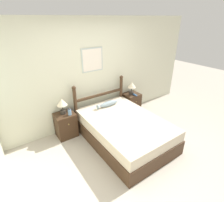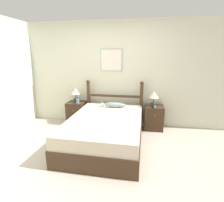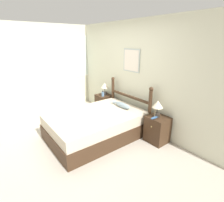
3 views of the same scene
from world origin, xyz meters
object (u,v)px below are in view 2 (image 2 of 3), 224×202
bed (106,130)px  bottle (78,100)px  table_lamp_left (76,92)px  model_boat (155,107)px  fish_pillow (114,105)px  table_lamp_right (154,96)px  nightstand_left (77,113)px  nightstand_right (154,118)px

bed → bottle: bottle is taller
table_lamp_left → model_boat: bearing=-4.7°
table_lamp_left → fish_pillow: bearing=-13.1°
bottle → model_boat: 1.87m
table_lamp_right → table_lamp_left: bearing=178.3°
nightstand_left → model_boat: model_boat is taller
nightstand_left → nightstand_right: size_ratio=1.00×
nightstand_right → table_lamp_left: 2.05m
bed → table_lamp_left: table_lamp_left is taller
nightstand_left → bottle: bottle is taller
table_lamp_right → fish_pillow: size_ratio=0.63×
model_boat → fish_pillow: 0.94m
bed → bottle: size_ratio=11.92×
nightstand_right → model_boat: model_boat is taller
bottle → nightstand_left: bearing=131.8°
table_lamp_left → fish_pillow: 1.08m
model_boat → nightstand_right: bearing=88.1°
bed → fish_pillow: size_ratio=3.64×
bed → nightstand_right: (0.98, 0.91, 0.01)m
nightstand_left → table_lamp_right: size_ratio=1.59×
bottle → fish_pillow: (0.94, -0.10, -0.04)m
bottle → model_boat: bearing=-0.7°
table_lamp_right → model_boat: size_ratio=1.67×
bed → fish_pillow: (0.04, 0.71, 0.34)m
nightstand_left → fish_pillow: size_ratio=1.00×
bed → table_lamp_right: 1.41m
model_boat → bottle: bearing=179.3°
bed → table_lamp_right: table_lamp_right is taller
nightstand_left → bottle: 0.39m
model_boat → bed: bearing=-141.4°
fish_pillow → table_lamp_left: bearing=166.9°
nightstand_left → bed: bearing=-42.7°
bed → nightstand_left: 1.34m
nightstand_left → fish_pillow: bearing=-11.1°
table_lamp_left → model_boat: 1.99m
nightstand_right → fish_pillow: bearing=-167.9°
nightstand_left → bottle: (0.09, -0.10, 0.36)m
table_lamp_right → bottle: table_lamp_right is taller
table_lamp_right → model_boat: bearing=-75.2°
model_boat → fish_pillow: bearing=-175.3°
nightstand_right → bottle: (-1.88, -0.10, 0.36)m
table_lamp_left → bottle: (0.10, -0.14, -0.17)m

